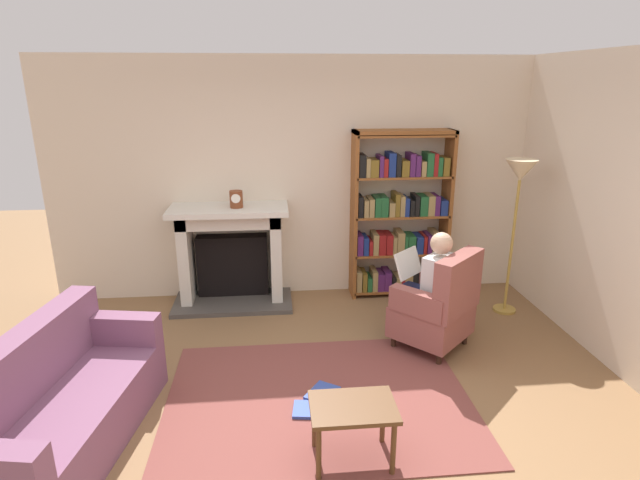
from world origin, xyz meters
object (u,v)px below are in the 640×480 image
at_px(fireplace, 231,252).
at_px(sofa_floral, 59,408).
at_px(armchair_reading, 438,307).
at_px(seated_reader, 429,284).
at_px(mantel_clock, 236,199).
at_px(floor_lamp, 519,184).
at_px(side_table, 353,414).
at_px(bookshelf, 400,218).

height_order(fireplace, sofa_floral, fireplace).
distance_m(armchair_reading, seated_reader, 0.23).
xyz_separation_m(mantel_clock, floor_lamp, (2.90, -0.47, 0.20)).
relative_size(mantel_clock, sofa_floral, 0.10).
relative_size(seated_reader, sofa_floral, 0.63).
xyz_separation_m(armchair_reading, side_table, (-1.03, -1.41, -0.06)).
relative_size(armchair_reading, sofa_floral, 0.54).
height_order(fireplace, mantel_clock, mantel_clock).
bearing_deg(seated_reader, bookshelf, -134.61).
xyz_separation_m(bookshelf, side_table, (-0.98, -2.73, -0.57)).
distance_m(mantel_clock, seated_reader, 2.20).
height_order(armchair_reading, side_table, armchair_reading).
bearing_deg(seated_reader, fireplace, -75.51).
bearing_deg(floor_lamp, sofa_floral, -155.66).
relative_size(side_table, floor_lamp, 0.34).
relative_size(armchair_reading, side_table, 1.73).
distance_m(armchair_reading, sofa_floral, 3.18).
bearing_deg(fireplace, side_table, -70.52).
relative_size(fireplace, sofa_floral, 0.73).
xyz_separation_m(armchair_reading, seated_reader, (-0.08, 0.09, 0.20)).
bearing_deg(side_table, armchair_reading, 53.88).
height_order(bookshelf, sofa_floral, bookshelf).
xyz_separation_m(fireplace, side_table, (0.95, -2.69, -0.23)).
height_order(bookshelf, armchair_reading, bookshelf).
height_order(armchair_reading, sofa_floral, armchair_reading).
distance_m(mantel_clock, sofa_floral, 2.68).
bearing_deg(floor_lamp, seated_reader, -150.11).
bearing_deg(mantel_clock, armchair_reading, -32.01).
bearing_deg(mantel_clock, fireplace, 132.31).
bearing_deg(mantel_clock, side_table, -71.61).
distance_m(seated_reader, side_table, 1.79).
distance_m(bookshelf, seated_reader, 1.27).
relative_size(armchair_reading, floor_lamp, 0.58).
bearing_deg(side_table, mantel_clock, 108.39).
distance_m(sofa_floral, floor_lamp, 4.52).
height_order(fireplace, bookshelf, bookshelf).
xyz_separation_m(fireplace, sofa_floral, (-1.00, -2.38, -0.27)).
bearing_deg(side_table, fireplace, 109.48).
bearing_deg(floor_lamp, fireplace, 169.23).
distance_m(armchair_reading, side_table, 1.75).
relative_size(sofa_floral, floor_lamp, 1.08).
height_order(armchair_reading, seated_reader, seated_reader).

